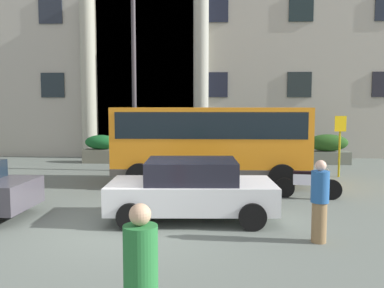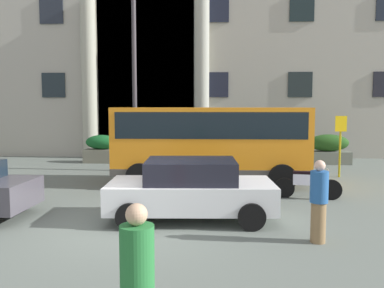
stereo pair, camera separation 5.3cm
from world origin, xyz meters
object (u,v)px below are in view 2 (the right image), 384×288
object	(u,v)px
orange_minibus	(211,138)
hedge_planter_far_east	(328,150)
parked_hatchback_near	(191,189)
motorcycle_near_kerb	(306,184)
hedge_planter_east	(256,149)
pedestrian_woman_with_bag	(319,201)
hedge_planter_far_west	(184,149)
lamppost_plaza_centre	(134,63)
bus_stop_sign	(340,139)
pedestrian_man_red_shirt	(137,285)
hedge_planter_west	(102,149)

from	to	relation	value
orange_minibus	hedge_planter_far_east	size ratio (longest dim) A/B	3.28
parked_hatchback_near	motorcycle_near_kerb	bearing A→B (deg)	33.15
parked_hatchback_near	orange_minibus	bearing A→B (deg)	81.80
hedge_planter_east	pedestrian_woman_with_bag	size ratio (longest dim) A/B	1.28
hedge_planter_far_west	lamppost_plaza_centre	world-z (taller)	lamppost_plaza_centre
hedge_planter_east	hedge_planter_far_west	world-z (taller)	hedge_planter_east
hedge_planter_far_east	lamppost_plaza_centre	world-z (taller)	lamppost_plaza_centre
bus_stop_sign	pedestrian_woman_with_bag	distance (m)	8.31
bus_stop_sign	pedestrian_man_red_shirt	world-z (taller)	bus_stop_sign
orange_minibus	hedge_planter_east	world-z (taller)	orange_minibus
hedge_planter_east	motorcycle_near_kerb	distance (m)	7.38
hedge_planter_far_east	parked_hatchback_near	world-z (taller)	parked_hatchback_near
pedestrian_woman_with_bag	lamppost_plaza_centre	size ratio (longest dim) A/B	0.21
parked_hatchback_near	pedestrian_woman_with_bag	xyz separation A→B (m)	(2.64, -1.61, 0.10)
motorcycle_near_kerb	pedestrian_woman_with_bag	size ratio (longest dim) A/B	1.16
pedestrian_man_red_shirt	hedge_planter_east	bearing A→B (deg)	149.71
orange_minibus	motorcycle_near_kerb	world-z (taller)	orange_minibus
motorcycle_near_kerb	pedestrian_man_red_shirt	bearing A→B (deg)	-104.10
hedge_planter_far_west	hedge_planter_east	bearing A→B (deg)	-1.79
hedge_planter_west	bus_stop_sign	bearing A→B (deg)	-19.97
pedestrian_woman_with_bag	hedge_planter_far_west	bearing A→B (deg)	119.70
lamppost_plaza_centre	parked_hatchback_near	bearing A→B (deg)	-69.67
pedestrian_woman_with_bag	hedge_planter_west	bearing A→B (deg)	135.99
hedge_planter_east	lamppost_plaza_centre	distance (m)	6.98
pedestrian_woman_with_bag	hedge_planter_far_east	bearing A→B (deg)	86.18
pedestrian_woman_with_bag	pedestrian_man_red_shirt	distance (m)	5.02
hedge_planter_west	pedestrian_woman_with_bag	bearing A→B (deg)	-56.95
hedge_planter_east	hedge_planter_far_east	bearing A→B (deg)	3.51
hedge_planter_far_west	motorcycle_near_kerb	world-z (taller)	hedge_planter_far_west
orange_minibus	pedestrian_man_red_shirt	size ratio (longest dim) A/B	3.78
pedestrian_man_red_shirt	hedge_planter_far_east	bearing A→B (deg)	138.16
hedge_planter_west	lamppost_plaza_centre	distance (m)	5.14
orange_minibus	hedge_planter_far_west	distance (m)	5.48
hedge_planter_west	hedge_planter_far_east	bearing A→B (deg)	-0.14
hedge_planter_far_west	parked_hatchback_near	bearing A→B (deg)	-85.37
orange_minibus	hedge_planter_west	size ratio (longest dim) A/B	4.02
motorcycle_near_kerb	hedge_planter_east	bearing A→B (deg)	105.47
pedestrian_man_red_shirt	lamppost_plaza_centre	world-z (taller)	lamppost_plaza_centre
hedge_planter_far_west	pedestrian_man_red_shirt	xyz separation A→B (m)	(0.51, -15.48, 0.18)
bus_stop_sign	pedestrian_woman_with_bag	xyz separation A→B (m)	(-2.84, -7.78, -0.64)
bus_stop_sign	hedge_planter_far_west	xyz separation A→B (m)	(-6.28, 3.63, -0.78)
orange_minibus	hedge_planter_west	xyz separation A→B (m)	(-5.35, 5.39, -0.97)
parked_hatchback_near	lamppost_plaza_centre	bearing A→B (deg)	108.18
hedge_planter_east	pedestrian_man_red_shirt	distance (m)	15.65
orange_minibus	hedge_planter_east	distance (m)	5.65
hedge_planter_west	parked_hatchback_near	world-z (taller)	parked_hatchback_near
hedge_planter_east	motorcycle_near_kerb	bearing A→B (deg)	-84.62
orange_minibus	parked_hatchback_near	xyz separation A→B (m)	(-0.48, -4.55, -0.88)
hedge_planter_far_east	hedge_planter_east	bearing A→B (deg)	-176.49
hedge_planter_far_east	hedge_planter_far_west	xyz separation A→B (m)	(-6.90, -0.11, 0.02)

